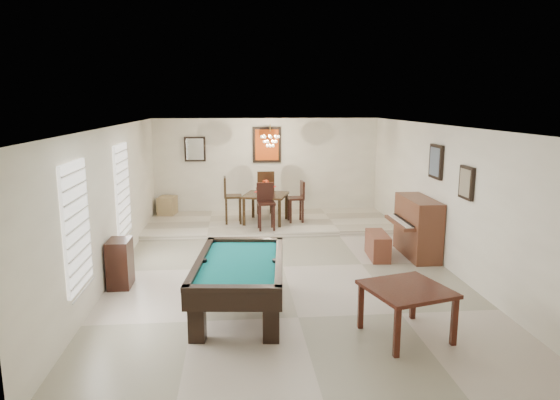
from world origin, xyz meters
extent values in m
cube|color=beige|center=(0.00, 0.00, -0.01)|extent=(6.00, 9.00, 0.02)
cube|color=silver|center=(0.00, 4.50, 1.30)|extent=(6.00, 0.04, 2.60)
cube|color=silver|center=(0.00, -4.50, 1.30)|extent=(6.00, 0.04, 2.60)
cube|color=silver|center=(-3.00, 0.00, 1.30)|extent=(0.04, 9.00, 2.60)
cube|color=silver|center=(3.00, 0.00, 1.30)|extent=(0.04, 9.00, 2.60)
cube|color=white|center=(0.00, 0.00, 2.60)|extent=(6.00, 9.00, 0.04)
cube|color=beige|center=(0.00, 3.25, 0.06)|extent=(6.00, 2.50, 0.12)
cube|color=white|center=(-2.97, -2.20, 1.40)|extent=(0.06, 1.00, 1.70)
cube|color=white|center=(-2.97, 0.60, 1.40)|extent=(0.06, 1.00, 1.70)
cube|color=brown|center=(1.91, 0.38, 0.25)|extent=(0.41, 0.91, 0.49)
cube|color=black|center=(-2.78, -0.75, 0.40)|extent=(0.35, 0.53, 0.80)
cube|color=#A08557|center=(-2.64, 4.19, 0.35)|extent=(0.50, 0.58, 0.47)
cube|color=#D84C14|center=(0.00, 4.46, 1.90)|extent=(0.75, 0.06, 0.95)
cube|color=white|center=(-1.90, 4.46, 1.80)|extent=(0.55, 0.06, 0.65)
cube|color=slate|center=(2.96, 0.30, 1.90)|extent=(0.06, 0.55, 0.65)
cube|color=gray|center=(2.96, -1.00, 1.70)|extent=(0.06, 0.45, 0.55)
camera|label=1|loc=(-0.86, -8.84, 3.01)|focal=32.00mm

